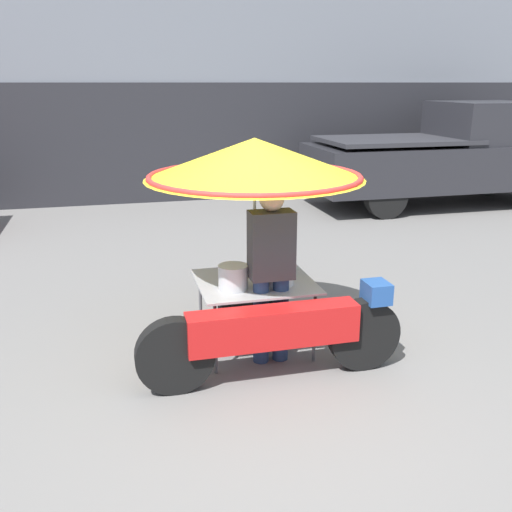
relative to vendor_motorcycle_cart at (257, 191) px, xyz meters
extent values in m
plane|color=slate|center=(-0.05, -0.93, -1.51)|extent=(36.00, 36.00, 0.00)
cube|color=gray|center=(-0.05, 8.26, 0.68)|extent=(28.00, 2.00, 4.38)
cube|color=#28282D|center=(-0.05, 7.23, -0.31)|extent=(23.80, 0.06, 2.40)
cylinder|color=black|center=(0.81, -0.55, -1.20)|extent=(0.63, 0.14, 0.63)
cylinder|color=black|center=(-0.82, -0.55, -1.20)|extent=(0.63, 0.14, 0.63)
cube|color=red|center=(-0.01, -0.55, -1.04)|extent=(1.44, 0.24, 0.32)
cube|color=#234C93|center=(0.91, -0.55, -0.82)|extent=(0.20, 0.24, 0.18)
cylinder|color=black|center=(-0.01, 0.36, -1.23)|extent=(0.57, 0.14, 0.57)
cylinder|color=#515156|center=(0.44, -0.32, -1.19)|extent=(0.03, 0.03, 0.65)
cylinder|color=#515156|center=(0.44, 0.47, -1.19)|extent=(0.03, 0.03, 0.65)
cylinder|color=#515156|center=(-0.45, -0.32, -1.19)|extent=(0.03, 0.03, 0.65)
cylinder|color=#515156|center=(-0.45, 0.47, -1.19)|extent=(0.03, 0.03, 0.65)
cube|color=#9E9EA3|center=(-0.01, 0.07, -0.85)|extent=(1.05, 0.94, 0.02)
cylinder|color=#B2B2B7|center=(-0.01, 0.07, -0.38)|extent=(0.03, 0.03, 0.94)
cone|color=yellow|center=(-0.01, 0.07, 0.27)|extent=(1.91, 1.91, 0.35)
torus|color=red|center=(-0.01, 0.07, 0.11)|extent=(1.86, 1.86, 0.05)
cylinder|color=#B7B7BC|center=(-0.24, -0.09, -0.74)|extent=(0.26, 0.26, 0.22)
cylinder|color=silver|center=(0.18, -0.07, -0.77)|extent=(0.28, 0.28, 0.14)
cylinder|color=#1E6BB2|center=(0.28, 0.33, -0.73)|extent=(0.21, 0.21, 0.24)
cylinder|color=navy|center=(-0.02, -0.21, -1.12)|extent=(0.14, 0.14, 0.78)
cylinder|color=navy|center=(0.16, -0.21, -1.12)|extent=(0.14, 0.14, 0.78)
cube|color=#38383D|center=(0.07, -0.21, -0.43)|extent=(0.38, 0.22, 0.59)
sphere|color=tan|center=(0.07, -0.21, -0.03)|extent=(0.21, 0.21, 0.21)
cylinder|color=black|center=(6.92, 6.30, -1.12)|extent=(0.78, 0.24, 0.78)
cylinder|color=black|center=(3.65, 4.67, -1.12)|extent=(0.78, 0.24, 0.78)
cylinder|color=black|center=(3.65, 6.30, -1.12)|extent=(0.78, 0.24, 0.78)
cube|color=#28282D|center=(5.28, 5.49, -0.70)|extent=(5.46, 1.92, 0.85)
cube|color=#28282D|center=(6.16, 5.49, 0.12)|extent=(1.86, 1.76, 0.80)
cube|color=#2D2D33|center=(4.19, 5.49, -0.18)|extent=(2.84, 1.84, 0.08)
camera|label=1|loc=(-1.22, -4.69, 0.89)|focal=40.00mm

